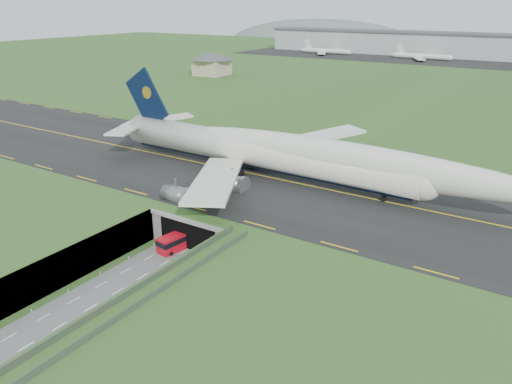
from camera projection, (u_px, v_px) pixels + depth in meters
The scene contains 10 objects.
ground at pixel (156, 270), 79.71m from camera, with size 900.00×900.00×0.00m, color #325120.
airfield_deck at pixel (154, 253), 78.63m from camera, with size 800.00×800.00×6.00m, color gray.
trench_road at pixel (120, 290), 73.78m from camera, with size 12.00×75.00×0.20m, color slate.
taxiway at pixel (265, 177), 103.44m from camera, with size 800.00×44.00×0.18m, color black.
tunnel_portal at pixel (218, 215), 91.63m from camera, with size 17.00×22.30×6.00m.
guideway at pixel (107, 325), 57.24m from camera, with size 3.00×53.00×7.05m.
jumbo_jet at pixel (286, 155), 99.26m from camera, with size 97.73×62.36×20.63m.
shuttle_tram at pixel (176, 241), 85.59m from camera, with size 3.58×7.22×2.84m.
service_building at pixel (212, 61), 243.41m from camera, with size 22.25×22.25×11.42m.
cargo_terminal at pixel (491, 46), 309.86m from camera, with size 320.00×67.00×15.60m.
Camera 1 is at (51.39, -50.15, 40.10)m, focal length 35.00 mm.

